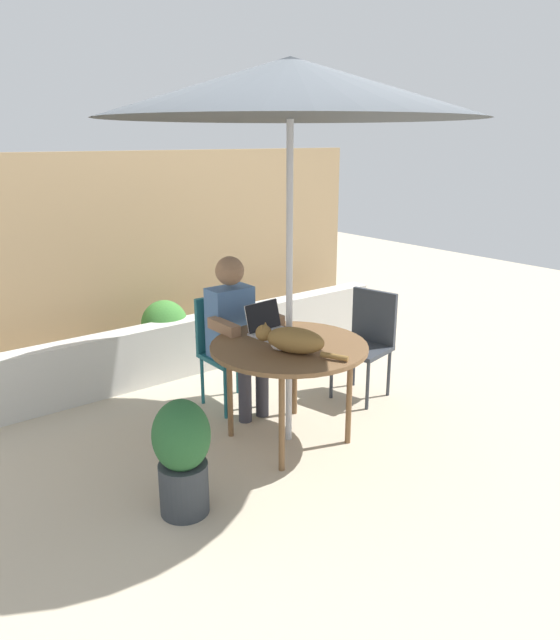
% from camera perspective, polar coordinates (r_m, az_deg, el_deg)
% --- Properties ---
extents(ground_plane, '(14.00, 14.00, 0.00)m').
position_cam_1_polar(ground_plane, '(4.36, 0.83, -11.27)').
color(ground_plane, '#BCAD93').
extents(fence_back, '(5.04, 0.08, 1.95)m').
position_cam_1_polar(fence_back, '(5.86, -13.11, 5.88)').
color(fence_back, tan).
rests_on(fence_back, ground).
extents(planter_wall_low, '(4.54, 0.20, 0.51)m').
position_cam_1_polar(planter_wall_low, '(5.45, -9.48, -2.61)').
color(planter_wall_low, beige).
rests_on(planter_wall_low, ground).
extents(patio_table, '(1.08, 1.08, 0.72)m').
position_cam_1_polar(patio_table, '(4.08, 0.87, -3.08)').
color(patio_table, brown).
rests_on(patio_table, ground).
extents(patio_umbrella, '(2.36, 2.36, 2.53)m').
position_cam_1_polar(patio_umbrella, '(3.84, 0.98, 21.24)').
color(patio_umbrella, '#B7B7BC').
rests_on(patio_umbrella, ground).
extents(chair_occupied, '(0.40, 0.40, 0.88)m').
position_cam_1_polar(chair_occupied, '(4.76, -5.28, -2.13)').
color(chair_occupied, '#1E606B').
rests_on(chair_occupied, ground).
extents(chair_empty, '(0.48, 0.48, 0.88)m').
position_cam_1_polar(chair_empty, '(4.94, 8.33, -1.51)').
color(chair_empty, '#33383F').
rests_on(chair_empty, ground).
extents(person_seated, '(0.48, 0.48, 1.22)m').
position_cam_1_polar(person_seated, '(4.58, -4.27, -0.62)').
color(person_seated, '#4C72A5').
rests_on(person_seated, ground).
extents(laptop, '(0.32, 0.28, 0.21)m').
position_cam_1_polar(laptop, '(4.29, -1.16, -0.43)').
color(laptop, silver).
rests_on(laptop, patio_table).
extents(cat, '(0.36, 0.61, 0.17)m').
position_cam_1_polar(cat, '(3.90, 1.12, -1.93)').
color(cat, olive).
rests_on(cat, patio_table).
extents(potted_plant_near_fence, '(0.42, 0.42, 0.66)m').
position_cam_1_polar(potted_plant_near_fence, '(5.55, -10.92, -1.03)').
color(potted_plant_near_fence, '#595654').
rests_on(potted_plant_near_fence, ground).
extents(potted_plant_by_chair, '(0.33, 0.33, 0.69)m').
position_cam_1_polar(potted_plant_by_chair, '(3.47, -9.31, -12.53)').
color(potted_plant_by_chair, '#33383D').
rests_on(potted_plant_by_chair, ground).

